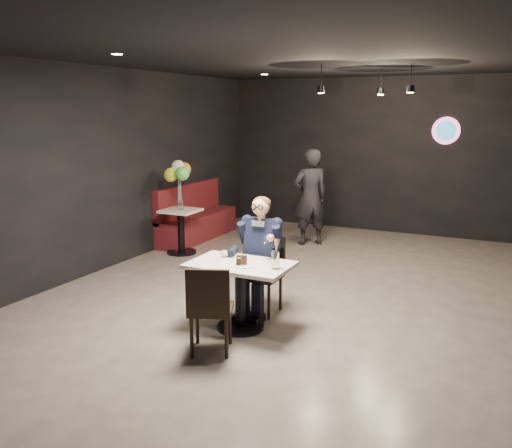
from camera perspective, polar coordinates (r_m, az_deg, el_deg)
The scene contains 17 objects.
floor at distance 6.87m, azimuth 6.98°, elevation -8.40°, with size 9.00×9.00×0.00m, color gray.
wall_sign at distance 10.66m, azimuth 19.38°, elevation 9.26°, with size 0.50×0.06×0.50m, color pink, non-canonical shape.
pendant_lights at distance 8.38m, azimuth 12.10°, elevation 15.14°, with size 1.40×1.20×0.36m, color black.
main_table at distance 5.99m, azimuth -1.66°, elevation -7.59°, with size 1.10×0.70×0.75m, color white.
chair_far at distance 6.43m, azimuth 0.61°, elevation -5.40°, with size 0.42×0.46×0.92m, color black.
chair_near at distance 5.44m, azimuth -4.76°, elevation -8.73°, with size 0.42×0.46×0.92m, color black.
seated_man at distance 6.35m, azimuth 0.61°, elevation -3.16°, with size 0.60×0.80×1.44m, color black.
dessert_plate at distance 5.76m, azimuth -1.29°, elevation -4.39°, with size 0.23×0.23×0.01m, color white.
cake_slice at distance 5.79m, azimuth -1.51°, elevation -3.85°, with size 0.11×0.09×0.08m, color black.
mint_leaf at distance 5.73m, azimuth -1.86°, elevation -3.60°, with size 0.06×0.04×0.01m, color #2B8435.
sundae_glass at distance 5.65m, azimuth 2.04°, elevation -3.82°, with size 0.08×0.08×0.19m, color silver.
wafer_cone at distance 5.59m, azimuth 2.19°, elevation -2.31°, with size 0.07×0.07×0.14m, color tan.
booth_bench at distance 10.12m, azimuth -6.19°, elevation 1.27°, with size 0.51×2.06×1.03m, color #4E1210.
side_table at distance 9.17m, azimuth -7.88°, elevation -0.91°, with size 0.56×0.56×0.71m, color white.
balloon_vase at distance 9.08m, azimuth -7.96°, elevation 2.02°, with size 0.11×0.11×0.16m, color silver.
balloon_bunch at distance 9.02m, azimuth -8.04°, elevation 4.66°, with size 0.43×0.43×0.70m, color yellow.
passerby at distance 9.67m, azimuth 5.73°, elevation 2.83°, with size 0.62×0.41×1.71m, color black.
Camera 1 is at (2.04, -6.11, 2.38)m, focal length 38.00 mm.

